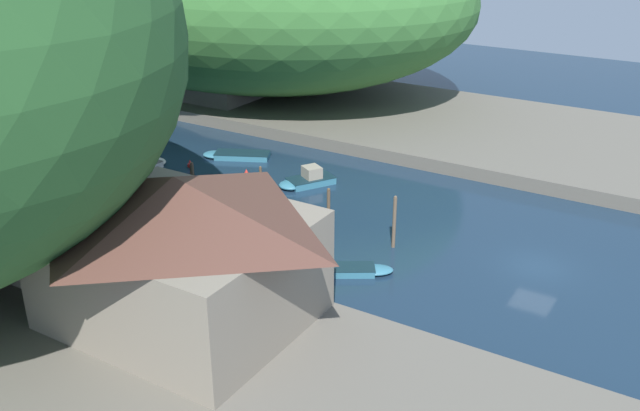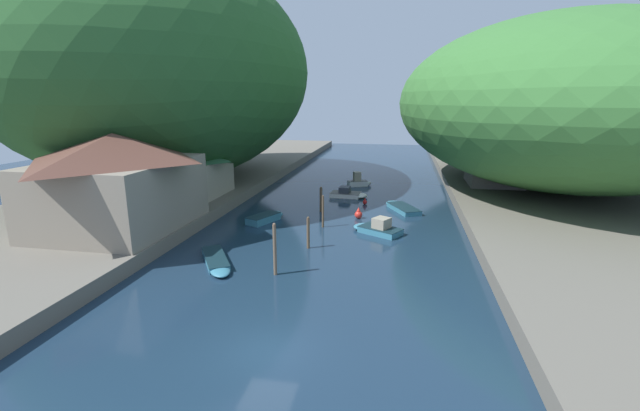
{
  "view_description": "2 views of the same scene",
  "coord_description": "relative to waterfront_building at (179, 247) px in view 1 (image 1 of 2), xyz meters",
  "views": [
    {
      "loc": [
        -39.98,
        -8.79,
        21.16
      ],
      "look_at": [
        -3.0,
        13.87,
        2.08
      ],
      "focal_mm": 40.0,
      "sensor_mm": 36.0,
      "label": 1
    },
    {
      "loc": [
        5.82,
        -17.01,
        11.56
      ],
      "look_at": [
        -1.27,
        19.91,
        2.11
      ],
      "focal_mm": 24.0,
      "sensor_mm": 36.0,
      "label": 2
    }
  ],
  "objects": [
    {
      "name": "water_surface",
      "position": [
        16.88,
        16.49,
        -5.12
      ],
      "size": [
        130.0,
        130.0,
        0.0
      ],
      "primitive_type": "plane",
      "color": "#192D42",
      "rests_on": "ground"
    },
    {
      "name": "right_bank",
      "position": [
        39.59,
        16.49,
        -4.56
      ],
      "size": [
        22.0,
        120.0,
        1.12
      ],
      "color": "#666056",
      "rests_on": "ground"
    },
    {
      "name": "waterfront_building",
      "position": [
        0.0,
        0.0,
        0.0
      ],
      "size": [
        10.69,
        12.9,
        7.75
      ],
      "color": "gray",
      "rests_on": "left_bank"
    },
    {
      "name": "boathouse_shed",
      "position": [
        0.38,
        12.04,
        -1.26
      ],
      "size": [
        6.51,
        9.15,
        5.32
      ],
      "color": "gray",
      "rests_on": "left_bank"
    },
    {
      "name": "right_bank_cottage",
      "position": [
        34.05,
        25.12,
        -1.57
      ],
      "size": [
        6.58,
        7.41,
        4.68
      ],
      "color": "slate",
      "rests_on": "right_bank"
    },
    {
      "name": "boat_navy_launch",
      "position": [
        22.85,
        14.6,
        -4.87
      ],
      "size": [
        4.18,
        6.05,
        0.51
      ],
      "rotation": [
        0.0,
        0.0,
        0.45
      ],
      "color": "teal",
      "rests_on": "water_surface"
    },
    {
      "name": "boat_near_quay",
      "position": [
        10.09,
        -3.9,
        -4.9
      ],
      "size": [
        4.31,
        5.75,
        0.45
      ],
      "rotation": [
        0.0,
        0.0,
        3.7
      ],
      "color": "teal",
      "rests_on": "water_surface"
    },
    {
      "name": "boat_red_skiff",
      "position": [
        20.79,
        5.88,
        -4.69
      ],
      "size": [
        4.86,
        3.93,
        1.45
      ],
      "rotation": [
        0.0,
        0.0,
        1.04
      ],
      "color": "teal",
      "rests_on": "water_surface"
    },
    {
      "name": "boat_open_rowboat",
      "position": [
        10.12,
        7.7,
        -4.77
      ],
      "size": [
        3.1,
        4.59,
        0.71
      ],
      "rotation": [
        0.0,
        0.0,
        5.88
      ],
      "color": "teal",
      "rests_on": "water_surface"
    },
    {
      "name": "boat_mid_channel",
      "position": [
        16.67,
        19.45,
        -4.75
      ],
      "size": [
        4.52,
        2.5,
        1.22
      ],
      "rotation": [
        0.0,
        0.0,
        4.64
      ],
      "color": "silver",
      "rests_on": "water_surface"
    },
    {
      "name": "boat_small_dinghy",
      "position": [
        17.24,
        26.38,
        -4.55
      ],
      "size": [
        3.49,
        2.5,
        1.93
      ],
      "rotation": [
        0.0,
        0.0,
        5.13
      ],
      "color": "white",
      "rests_on": "water_surface"
    },
    {
      "name": "mooring_post_nearest",
      "position": [
        14.69,
        -4.74,
        -3.3
      ],
      "size": [
        0.24,
        0.24,
        3.63
      ],
      "color": "brown",
      "rests_on": "water_surface"
    },
    {
      "name": "mooring_post_second",
      "position": [
        15.74,
        0.8,
        -3.82
      ],
      "size": [
        0.24,
        0.24,
        2.6
      ],
      "color": "brown",
      "rests_on": "water_surface"
    },
    {
      "name": "mooring_post_middle",
      "position": [
        15.84,
        6.63,
        -3.61
      ],
      "size": [
        0.2,
        0.2,
        3.02
      ],
      "color": "brown",
      "rests_on": "water_surface"
    },
    {
      "name": "mooring_post_fourth",
      "position": [
        14.62,
        12.12,
        -3.78
      ],
      "size": [
        0.3,
        0.3,
        2.66
      ],
      "color": "#4C3D2D",
      "rests_on": "water_surface"
    },
    {
      "name": "channel_buoy_near",
      "position": [
        18.76,
        10.19,
        -4.68
      ],
      "size": [
        0.76,
        0.76,
        1.14
      ],
      "color": "red",
      "rests_on": "water_surface"
    },
    {
      "name": "channel_buoy_far",
      "position": [
        18.87,
        16.17,
        -4.83
      ],
      "size": [
        0.5,
        0.5,
        0.75
      ],
      "color": "red",
      "rests_on": "water_surface"
    },
    {
      "name": "person_on_quay",
      "position": [
        2.73,
        6.86,
        -3.02
      ],
      "size": [
        0.22,
        0.38,
        1.69
      ],
      "rotation": [
        0.0,
        0.0,
        1.58
      ],
      "color": "#282D3D",
      "rests_on": "left_bank"
    },
    {
      "name": "person_by_boathouse",
      "position": [
        3.38,
        -0.35,
        -3.02
      ],
      "size": [
        0.33,
        0.43,
        1.69
      ],
      "rotation": [
        0.0,
        0.0,
        1.25
      ],
      "color": "#282D3D",
      "rests_on": "left_bank"
    }
  ]
}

